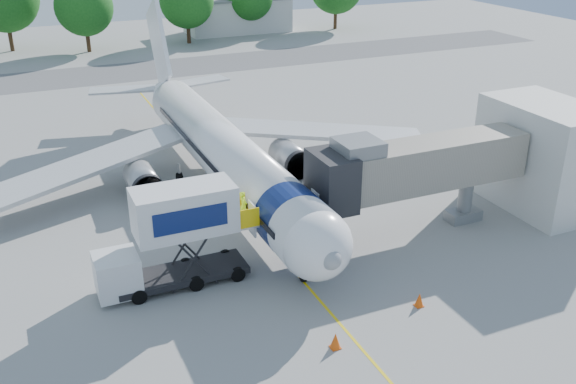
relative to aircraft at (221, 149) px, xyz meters
name	(u,v)px	position (x,y,z in m)	size (l,w,h in m)	color
ground	(242,211)	(0.00, -4.12, -2.95)	(160.00, 160.00, 0.00)	gray
guidance_line	(242,211)	(0.00, -4.12, -2.94)	(0.15, 70.00, 0.01)	yellow
taxiway_strip	(123,72)	(0.00, 37.88, -2.94)	(120.00, 10.00, 0.01)	#59595B
aircraft	(221,149)	(0.00, 0.00, 0.00)	(34.17, 37.73, 11.35)	white
jet_bridge	(408,168)	(7.99, -11.12, 1.39)	(13.90, 3.20, 6.60)	gray
terminal_stub	(543,156)	(18.50, -11.12, 0.55)	(5.00, 8.00, 7.00)	silver
catering_hiloader	(173,238)	(-6.27, -11.12, -0.19)	(8.50, 2.44, 5.50)	black
ground_tug	(295,351)	(-3.25, -19.71, -2.19)	(4.08, 3.20, 1.45)	silver
safety_cone_a	(419,300)	(4.37, -18.10, -2.59)	(0.46, 0.46, 0.74)	#E74E0C
safety_cone_b	(335,341)	(-1.06, -19.36, -2.57)	(0.50, 0.50, 0.80)	#E74E0C
outbuilding_right	(237,15)	(22.00, 57.88, -0.29)	(16.40, 7.40, 5.30)	silver
tree_d	(84,7)	(-1.91, 51.89, 3.07)	(7.78, 7.78, 9.91)	#382314
tree_e	(187,1)	(12.34, 52.10, 3.04)	(7.74, 7.74, 9.87)	#382314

